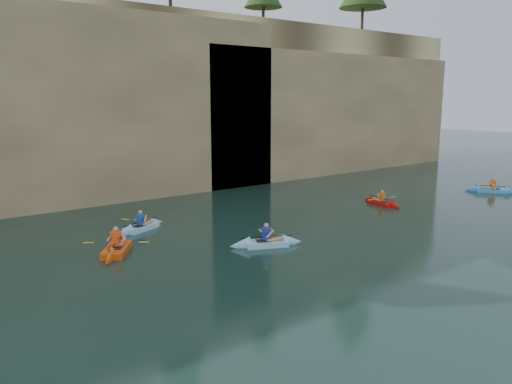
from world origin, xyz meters
TOP-DOWN VIEW (x-y plane):
  - ground at (0.00, 0.00)m, footprint 160.00×160.00m
  - cliff at (0.00, 30.00)m, footprint 70.00×16.00m
  - cliff_slab_center at (2.00, 22.60)m, footprint 24.00×2.40m
  - cliff_slab_east at (22.00, 22.60)m, footprint 26.00×2.40m
  - sea_cave_east at (10.00, 21.95)m, footprint 5.00×1.00m
  - kayaker_orange at (-1.14, 12.49)m, footprint 2.69×3.33m
  - kayaker_ltblue_near at (4.19, 9.56)m, footprint 3.16×2.25m
  - kayaker_red_far at (14.56, 11.87)m, footprint 2.14×2.99m
  - kayaker_ltblue_mid at (1.11, 15.15)m, footprint 3.10×2.15m
  - kayaker_blue_east at (23.40, 9.95)m, footprint 2.55×3.23m

SIDE VIEW (x-z plane):
  - ground at x=0.00m, z-range 0.00..0.00m
  - kayaker_red_far at x=14.56m, z-range -0.40..0.67m
  - kayaker_ltblue_mid at x=1.11m, z-range -0.44..0.73m
  - kayaker_blue_east at x=23.40m, z-range -0.46..0.76m
  - kayaker_ltblue_near at x=4.19m, z-range -0.46..0.77m
  - kayaker_orange at x=-1.14m, z-range -0.51..0.83m
  - sea_cave_east at x=10.00m, z-range 0.00..4.50m
  - cliff_slab_east at x=22.00m, z-range 0.00..9.84m
  - cliff_slab_center at x=2.00m, z-range 0.00..11.40m
  - cliff at x=0.00m, z-range 0.00..12.00m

